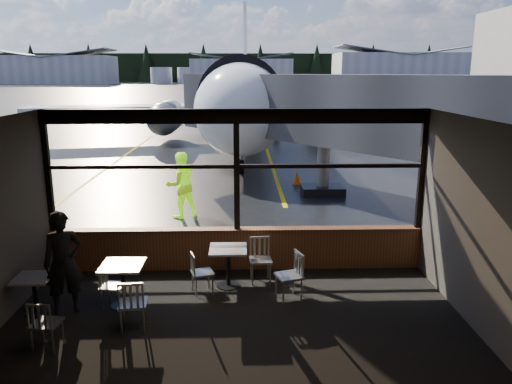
{
  "coord_description": "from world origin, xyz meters",
  "views": [
    {
      "loc": [
        0.12,
        -10.34,
        4.23
      ],
      "look_at": [
        0.44,
        1.0,
        1.5
      ],
      "focal_mm": 35.0,
      "sensor_mm": 36.0,
      "label": 1
    }
  ],
  "objects_px": {
    "cafe_table_near": "(228,267)",
    "chair_near_w": "(202,273)",
    "airliner": "(244,57)",
    "chair_near_n": "(261,261)",
    "cafe_table_left": "(35,295)",
    "chair_mid_s": "(133,304)",
    "cone_nose": "(297,178)",
    "cafe_table_mid": "(124,286)",
    "passenger": "(64,263)",
    "chair_mid_w": "(113,286)",
    "ground_crew": "(180,185)",
    "jet_bridge": "(351,132)",
    "chair_near_e": "(289,276)",
    "chair_left_s": "(46,324)"
  },
  "relations": [
    {
      "from": "chair_near_n",
      "to": "ground_crew",
      "type": "xyz_separation_m",
      "value": [
        -2.2,
        4.86,
        0.51
      ]
    },
    {
      "from": "ground_crew",
      "to": "cone_nose",
      "type": "bearing_deg",
      "value": -161.21
    },
    {
      "from": "chair_near_n",
      "to": "cone_nose",
      "type": "height_order",
      "value": "chair_near_n"
    },
    {
      "from": "airliner",
      "to": "chair_near_e",
      "type": "bearing_deg",
      "value": -87.41
    },
    {
      "from": "airliner",
      "to": "chair_near_n",
      "type": "relative_size",
      "value": 36.33
    },
    {
      "from": "cafe_table_near",
      "to": "chair_near_w",
      "type": "distance_m",
      "value": 0.59
    },
    {
      "from": "chair_mid_w",
      "to": "ground_crew",
      "type": "relative_size",
      "value": 0.42
    },
    {
      "from": "cafe_table_near",
      "to": "chair_near_e",
      "type": "distance_m",
      "value": 1.33
    },
    {
      "from": "chair_near_w",
      "to": "cone_nose",
      "type": "xyz_separation_m",
      "value": [
        2.91,
        9.79,
        -0.18
      ]
    },
    {
      "from": "chair_near_e",
      "to": "chair_mid_s",
      "type": "height_order",
      "value": "chair_near_e"
    },
    {
      "from": "cafe_table_mid",
      "to": "chair_mid_s",
      "type": "bearing_deg",
      "value": -67.66
    },
    {
      "from": "chair_mid_w",
      "to": "jet_bridge",
      "type": "bearing_deg",
      "value": 150.01
    },
    {
      "from": "cafe_table_left",
      "to": "chair_near_n",
      "type": "bearing_deg",
      "value": 17.4
    },
    {
      "from": "cone_nose",
      "to": "chair_near_w",
      "type": "bearing_deg",
      "value": -106.54
    },
    {
      "from": "jet_bridge",
      "to": "chair_near_e",
      "type": "bearing_deg",
      "value": -110.28
    },
    {
      "from": "chair_mid_w",
      "to": "cone_nose",
      "type": "height_order",
      "value": "chair_mid_w"
    },
    {
      "from": "cafe_table_near",
      "to": "chair_mid_w",
      "type": "bearing_deg",
      "value": -158.03
    },
    {
      "from": "chair_near_n",
      "to": "chair_left_s",
      "type": "relative_size",
      "value": 1.08
    },
    {
      "from": "jet_bridge",
      "to": "cone_nose",
      "type": "relative_size",
      "value": 22.57
    },
    {
      "from": "cafe_table_near",
      "to": "chair_near_n",
      "type": "height_order",
      "value": "chair_near_n"
    },
    {
      "from": "chair_mid_s",
      "to": "ground_crew",
      "type": "distance_m",
      "value": 6.79
    },
    {
      "from": "chair_mid_s",
      "to": "chair_mid_w",
      "type": "height_order",
      "value": "chair_mid_s"
    },
    {
      "from": "cafe_table_near",
      "to": "chair_mid_s",
      "type": "distance_m",
      "value": 2.31
    },
    {
      "from": "cafe_table_near",
      "to": "passenger",
      "type": "bearing_deg",
      "value": -160.78
    },
    {
      "from": "cafe_table_left",
      "to": "chair_left_s",
      "type": "relative_size",
      "value": 0.82
    },
    {
      "from": "chair_mid_s",
      "to": "chair_mid_w",
      "type": "xyz_separation_m",
      "value": [
        -0.55,
        0.87,
        -0.07
      ]
    },
    {
      "from": "chair_near_w",
      "to": "cone_nose",
      "type": "distance_m",
      "value": 10.22
    },
    {
      "from": "chair_near_e",
      "to": "chair_mid_s",
      "type": "xyz_separation_m",
      "value": [
        -2.7,
        -1.07,
        -0.0
      ]
    },
    {
      "from": "chair_mid_s",
      "to": "chair_mid_w",
      "type": "distance_m",
      "value": 1.03
    },
    {
      "from": "ground_crew",
      "to": "cone_nose",
      "type": "relative_size",
      "value": 4.06
    },
    {
      "from": "passenger",
      "to": "cone_nose",
      "type": "bearing_deg",
      "value": 40.49
    },
    {
      "from": "chair_mid_s",
      "to": "chair_near_w",
      "type": "bearing_deg",
      "value": 47.55
    },
    {
      "from": "cafe_table_near",
      "to": "chair_near_e",
      "type": "height_order",
      "value": "chair_near_e"
    },
    {
      "from": "jet_bridge",
      "to": "cafe_table_near",
      "type": "xyz_separation_m",
      "value": [
        -3.77,
        -6.44,
        -1.97
      ]
    },
    {
      "from": "airliner",
      "to": "chair_mid_s",
      "type": "bearing_deg",
      "value": -93.74
    },
    {
      "from": "chair_near_n",
      "to": "chair_mid_s",
      "type": "bearing_deg",
      "value": 37.58
    },
    {
      "from": "cafe_table_mid",
      "to": "ground_crew",
      "type": "height_order",
      "value": "ground_crew"
    },
    {
      "from": "chair_near_e",
      "to": "chair_near_w",
      "type": "xyz_separation_m",
      "value": [
        -1.66,
        0.33,
        -0.05
      ]
    },
    {
      "from": "chair_mid_w",
      "to": "ground_crew",
      "type": "bearing_deg",
      "value": -176.45
    },
    {
      "from": "chair_near_e",
      "to": "cone_nose",
      "type": "height_order",
      "value": "chair_near_e"
    },
    {
      "from": "chair_mid_s",
      "to": "chair_left_s",
      "type": "bearing_deg",
      "value": -160.95
    },
    {
      "from": "cafe_table_near",
      "to": "chair_near_w",
      "type": "xyz_separation_m",
      "value": [
        -0.5,
        -0.31,
        0.02
      ]
    },
    {
      "from": "chair_left_s",
      "to": "passenger",
      "type": "relative_size",
      "value": 0.46
    },
    {
      "from": "cafe_table_left",
      "to": "chair_mid_w",
      "type": "relative_size",
      "value": 0.87
    },
    {
      "from": "airliner",
      "to": "cone_nose",
      "type": "distance_m",
      "value": 14.53
    },
    {
      "from": "chair_mid_s",
      "to": "cone_nose",
      "type": "height_order",
      "value": "chair_mid_s"
    },
    {
      "from": "chair_near_n",
      "to": "airliner",
      "type": "bearing_deg",
      "value": -92.91
    },
    {
      "from": "cafe_table_near",
      "to": "cafe_table_mid",
      "type": "relative_size",
      "value": 0.99
    },
    {
      "from": "cone_nose",
      "to": "chair_left_s",
      "type": "bearing_deg",
      "value": -113.73
    },
    {
      "from": "cafe_table_mid",
      "to": "passenger",
      "type": "bearing_deg",
      "value": -170.14
    }
  ]
}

